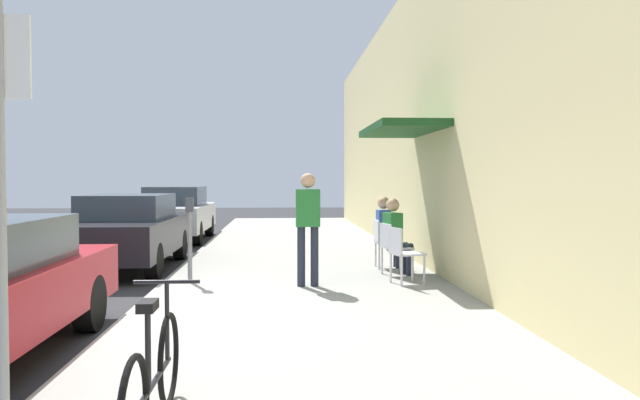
# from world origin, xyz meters

# --- Properties ---
(ground_plane) EXTENTS (60.00, 60.00, 0.00)m
(ground_plane) POSITION_xyz_m (0.00, 0.00, 0.00)
(ground_plane) COLOR #2D2D30
(sidewalk_slab) EXTENTS (4.50, 32.00, 0.12)m
(sidewalk_slab) POSITION_xyz_m (2.25, 2.00, 0.06)
(sidewalk_slab) COLOR #9E9B93
(sidewalk_slab) RESTS_ON ground_plane
(building_facade) EXTENTS (1.40, 32.00, 5.75)m
(building_facade) POSITION_xyz_m (4.65, 2.01, 2.87)
(building_facade) COLOR beige
(building_facade) RESTS_ON ground_plane
(parked_car_1) EXTENTS (1.80, 4.40, 1.43)m
(parked_car_1) POSITION_xyz_m (-1.10, 4.58, 0.74)
(parked_car_1) COLOR black
(parked_car_1) RESTS_ON ground_plane
(parked_car_2) EXTENTS (1.80, 4.40, 1.52)m
(parked_car_2) POSITION_xyz_m (-1.10, 10.07, 0.77)
(parked_car_2) COLOR #B7B7BC
(parked_car_2) RESTS_ON ground_plane
(parking_meter) EXTENTS (0.12, 0.10, 1.32)m
(parking_meter) POSITION_xyz_m (0.45, 2.19, 0.89)
(parking_meter) COLOR slate
(parking_meter) RESTS_ON sidewalk_slab
(street_sign) EXTENTS (0.32, 0.06, 2.60)m
(street_sign) POSITION_xyz_m (0.40, -4.18, 1.64)
(street_sign) COLOR gray
(street_sign) RESTS_ON sidewalk_slab
(bicycle_0) EXTENTS (0.46, 1.71, 0.90)m
(bicycle_0) POSITION_xyz_m (1.07, -3.62, 0.48)
(bicycle_0) COLOR black
(bicycle_0) RESTS_ON sidewalk_slab
(cafe_chair_0) EXTENTS (0.54, 0.54, 0.87)m
(cafe_chair_0) POSITION_xyz_m (3.73, 1.81, 0.62)
(cafe_chair_0) COLOR silver
(cafe_chair_0) RESTS_ON sidewalk_slab
(cafe_chair_1) EXTENTS (0.53, 0.53, 0.87)m
(cafe_chair_1) POSITION_xyz_m (3.73, 2.65, 0.62)
(cafe_chair_1) COLOR silver
(cafe_chair_1) RESTS_ON sidewalk_slab
(seated_patron_1) EXTENTS (0.49, 0.44, 1.29)m
(seated_patron_1) POSITION_xyz_m (3.79, 2.67, 0.82)
(seated_patron_1) COLOR #232838
(seated_patron_1) RESTS_ON sidewalk_slab
(cafe_chair_2) EXTENTS (0.45, 0.45, 0.87)m
(cafe_chair_2) POSITION_xyz_m (3.73, 3.56, 0.62)
(cafe_chair_2) COLOR silver
(cafe_chair_2) RESTS_ON sidewalk_slab
(seated_patron_2) EXTENTS (0.43, 0.36, 1.29)m
(seated_patron_2) POSITION_xyz_m (3.79, 3.56, 0.82)
(seated_patron_2) COLOR #232838
(seated_patron_2) RESTS_ON sidewalk_slab
(pedestrian_standing) EXTENTS (0.36, 0.22, 1.70)m
(pedestrian_standing) POSITION_xyz_m (2.27, 1.70, 1.12)
(pedestrian_standing) COLOR #232838
(pedestrian_standing) RESTS_ON sidewalk_slab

